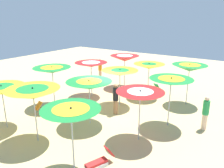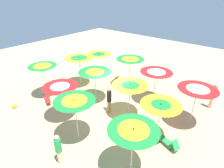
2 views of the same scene
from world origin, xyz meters
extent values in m
cube|color=#D1B57F|center=(0.00, 0.00, -0.02)|extent=(39.34, 39.34, 0.04)
cylinder|color=#B2B2B7|center=(-4.67, -1.76, 1.10)|extent=(0.05, 0.05, 2.19)
cone|color=#1E8C38|center=(-4.67, -1.76, 2.19)|extent=(1.96, 1.96, 0.44)
cone|color=yellow|center=(-4.67, -1.76, 2.28)|extent=(1.21, 1.21, 0.27)
sphere|color=black|center=(-4.67, -1.76, 2.45)|extent=(0.07, 0.07, 0.07)
cylinder|color=#B2B2B7|center=(-1.49, -2.62, 1.04)|extent=(0.05, 0.05, 2.09)
cone|color=red|center=(-1.49, -2.62, 2.09)|extent=(2.02, 2.02, 0.33)
cone|color=white|center=(-1.49, -2.62, 2.17)|extent=(1.10, 1.10, 0.18)
sphere|color=black|center=(-1.49, -2.62, 2.28)|extent=(0.07, 0.07, 0.07)
cylinder|color=#B2B2B7|center=(0.51, -3.21, 1.13)|extent=(0.05, 0.05, 2.26)
cone|color=#1E8C38|center=(0.51, -3.21, 2.26)|extent=(2.05, 2.05, 0.33)
cone|color=yellow|center=(0.51, -3.21, 2.33)|extent=(1.24, 1.24, 0.20)
sphere|color=black|center=(0.51, -3.21, 2.46)|extent=(0.07, 0.07, 0.07)
cylinder|color=#B2B2B7|center=(3.87, -3.12, 1.14)|extent=(0.05, 0.05, 2.27)
cone|color=#1E8C38|center=(3.87, -3.12, 2.27)|extent=(2.03, 2.03, 0.40)
cone|color=yellow|center=(3.87, -3.12, 2.35)|extent=(1.24, 1.24, 0.24)
sphere|color=black|center=(3.87, -3.12, 2.50)|extent=(0.07, 0.07, 0.07)
cylinder|color=#B2B2B7|center=(-4.02, 1.00, 1.09)|extent=(0.05, 0.05, 2.18)
cone|color=yellow|center=(-4.02, 1.00, 2.18)|extent=(2.23, 2.23, 0.44)
cone|color=#1E8C38|center=(-4.02, 1.00, 2.28)|extent=(1.30, 1.30, 0.26)
sphere|color=black|center=(-4.02, 1.00, 2.43)|extent=(0.07, 0.07, 0.07)
cylinder|color=#B2B2B7|center=(-1.46, 0.15, 1.01)|extent=(0.05, 0.05, 2.02)
cone|color=#1E8C38|center=(-1.46, 0.15, 2.02)|extent=(2.23, 2.23, 0.41)
cone|color=yellow|center=(-1.46, 0.15, 2.12)|extent=(1.22, 1.22, 0.23)
sphere|color=black|center=(-1.46, 0.15, 2.26)|extent=(0.07, 0.07, 0.07)
cylinder|color=#B2B2B7|center=(1.40, 0.18, 1.02)|extent=(0.05, 0.05, 2.03)
cone|color=yellow|center=(1.40, 0.18, 2.03)|extent=(2.14, 2.14, 0.32)
cone|color=#1E8C38|center=(1.40, 0.18, 2.12)|extent=(1.08, 1.08, 0.16)
sphere|color=black|center=(1.40, 0.18, 2.23)|extent=(0.07, 0.07, 0.07)
cylinder|color=#B2B2B7|center=(3.75, -0.58, 1.04)|extent=(0.05, 0.05, 2.08)
cone|color=yellow|center=(3.75, -0.58, 2.08)|extent=(2.01, 2.01, 0.33)
cone|color=#1E8C38|center=(3.75, -0.58, 2.17)|extent=(0.97, 0.97, 0.16)
sphere|color=black|center=(3.75, -0.58, 2.27)|extent=(0.07, 0.07, 0.07)
cylinder|color=#B2B2B7|center=(-4.07, 3.26, 0.96)|extent=(0.05, 0.05, 1.91)
cone|color=yellow|center=(-4.07, 3.26, 1.91)|extent=(2.11, 2.11, 0.41)
cone|color=#1E8C38|center=(-4.07, 3.26, 2.01)|extent=(1.16, 1.16, 0.22)
sphere|color=black|center=(-4.07, 3.26, 2.15)|extent=(0.07, 0.07, 0.07)
cylinder|color=#B2B2B7|center=(-0.86, 3.40, 1.10)|extent=(0.05, 0.05, 2.21)
cone|color=#1E8C38|center=(-0.86, 3.40, 2.21)|extent=(2.18, 2.18, 0.34)
cone|color=yellow|center=(-0.86, 3.40, 2.28)|extent=(1.28, 1.28, 0.20)
sphere|color=black|center=(-0.86, 3.40, 2.41)|extent=(0.07, 0.07, 0.07)
cylinder|color=#B2B2B7|center=(1.78, 2.64, 1.07)|extent=(0.05, 0.05, 2.15)
cone|color=red|center=(1.78, 2.64, 2.15)|extent=(2.13, 2.13, 0.31)
cone|color=white|center=(1.78, 2.64, 2.22)|extent=(1.21, 1.21, 0.17)
sphere|color=black|center=(1.78, 2.64, 2.33)|extent=(0.07, 0.07, 0.07)
cylinder|color=#B2B2B7|center=(4.68, 1.81, 1.10)|extent=(0.05, 0.05, 2.20)
cone|color=red|center=(4.68, 1.81, 2.20)|extent=(2.13, 2.13, 0.43)
cone|color=white|center=(4.68, 1.81, 2.30)|extent=(1.20, 1.20, 0.24)
sphere|color=black|center=(4.68, 1.81, 2.44)|extent=(0.07, 0.07, 0.07)
cube|color=silver|center=(-4.08, -2.37, 0.07)|extent=(0.79, 0.32, 0.14)
cube|color=silver|center=(-3.98, -2.11, 0.07)|extent=(0.79, 0.32, 0.14)
cube|color=red|center=(-4.03, -2.24, 0.19)|extent=(0.88, 0.55, 0.10)
cube|color=red|center=(-3.51, -2.43, 0.46)|extent=(0.41, 0.38, 0.47)
cube|color=#333338|center=(4.25, -0.73, 0.07)|extent=(0.82, 0.32, 0.14)
cube|color=#333338|center=(4.37, -0.39, 0.07)|extent=(0.82, 0.32, 0.14)
cube|color=green|center=(4.31, -0.56, 0.19)|extent=(0.93, 0.62, 0.10)
cube|color=green|center=(4.86, -0.75, 0.45)|extent=(0.44, 0.45, 0.44)
cube|color=olive|center=(-1.44, 3.41, 0.07)|extent=(0.94, 0.13, 0.14)
cube|color=olive|center=(-1.47, 3.10, 0.07)|extent=(0.94, 0.13, 0.14)
cube|color=orange|center=(-1.45, 3.26, 0.19)|extent=(0.97, 0.40, 0.10)
cube|color=orange|center=(-2.10, 3.32, 0.44)|extent=(0.43, 0.35, 0.42)
cylinder|color=#D8A87F|center=(5.12, 4.43, 0.42)|extent=(0.24, 0.24, 0.85)
cylinder|color=orange|center=(5.12, 4.43, 1.22)|extent=(0.30, 0.30, 0.74)
sphere|color=#D8A87F|center=(5.12, 4.43, 1.71)|extent=(0.23, 0.23, 0.23)
cylinder|color=#A3704C|center=(0.20, -0.31, 0.41)|extent=(0.24, 0.24, 0.81)
cylinder|color=black|center=(0.20, -0.31, 1.17)|extent=(0.30, 0.30, 0.71)
sphere|color=#A3704C|center=(0.20, -0.31, 1.64)|extent=(0.22, 0.22, 0.22)
cylinder|color=beige|center=(1.09, -4.78, 0.39)|extent=(0.24, 0.24, 0.79)
cylinder|color=green|center=(1.09, -4.78, 1.13)|extent=(0.30, 0.30, 0.69)
sphere|color=beige|center=(1.09, -4.78, 1.58)|extent=(0.21, 0.21, 0.21)
camera|label=1|loc=(-9.43, -6.54, 5.30)|focal=36.08mm
camera|label=2|loc=(6.71, -7.77, 7.24)|focal=29.61mm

